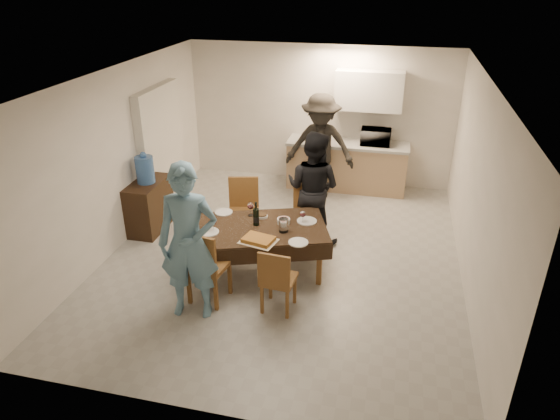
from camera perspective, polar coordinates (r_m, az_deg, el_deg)
The scene contains 33 objects.
floor at distance 7.42m, azimuth 0.50°, elevation -5.11°, with size 5.00×6.00×0.02m, color #A6A6A1.
ceiling at distance 6.47m, azimuth 0.59°, elevation 14.98°, with size 5.00×6.00×0.02m, color white.
wall_back at distance 9.64m, azimuth 4.53°, elevation 10.74°, with size 5.00×0.02×2.60m, color silver.
wall_front at distance 4.32m, azimuth -8.38°, elevation -10.50°, with size 5.00×0.02×2.60m, color silver.
wall_left at distance 7.74m, azimuth -17.91°, elevation 5.61°, with size 0.02×6.00×2.60m, color silver.
wall_right at distance 6.79m, azimuth 21.61°, elevation 2.13°, with size 0.02×6.00×2.60m, color silver.
stub_partition at distance 8.77m, azimuth -13.40°, elevation 6.82°, with size 0.15×1.40×2.10m, color silver.
kitchen_base_cabinet at distance 9.54m, azimuth 7.61°, elevation 4.92°, with size 2.20×0.60×0.86m, color tan.
kitchen_worktop at distance 9.39m, azimuth 7.78°, elevation 7.50°, with size 2.24×0.64×0.05m, color #A0A19C.
upper_cabinet at distance 9.24m, azimuth 10.14°, elevation 13.27°, with size 1.20×0.34×0.70m, color silver.
dining_table at distance 6.71m, azimuth -2.43°, elevation -2.18°, with size 2.04×1.58×0.70m.
chair_near_left at distance 6.17m, azimuth -8.57°, elevation -5.70°, with size 0.53×0.53×0.56m.
chair_near_right at distance 5.99m, azimuth -0.35°, elevation -7.48°, with size 0.43×0.43×0.47m.
chair_far_left at distance 7.42m, azimuth -4.43°, elevation 0.14°, with size 0.55×0.55×0.54m.
chair_far_right at distance 7.23m, azimuth 2.41°, elevation -0.69°, with size 0.52×0.52×0.52m.
console at distance 8.22m, azimuth -14.68°, elevation 0.48°, with size 0.44×0.88×0.81m, color #302110.
water_jug at distance 7.98m, azimuth -15.18°, elevation 4.47°, with size 0.28×0.28×0.42m, color #4578C3.
wine_bottle at distance 6.68m, azimuth -2.76°, elevation -0.43°, with size 0.08×0.08×0.34m, color black, non-canonical shape.
water_pitcher at distance 6.54m, azimuth 0.40°, elevation -1.75°, with size 0.12×0.12×0.19m, color white.
savoury_tart at distance 6.34m, azimuth -2.48°, elevation -3.40°, with size 0.44×0.33×0.06m, color #A87F31.
salad_bowl at distance 6.77m, azimuth 0.41°, elevation -1.26°, with size 0.18×0.18×0.07m, color silver.
mushroom_dish at distance 6.94m, azimuth -2.22°, elevation -0.72°, with size 0.18×0.18×0.03m, color silver.
wine_glass_a at distance 6.60m, azimuth -7.64°, elevation -1.66°, with size 0.09×0.09×0.20m, color white, non-canonical shape.
wine_glass_b at distance 6.76m, azimuth 2.61°, elevation -0.79°, with size 0.08×0.08×0.18m, color white, non-canonical shape.
wine_glass_c at distance 6.96m, azimuth -3.38°, elevation 0.13°, with size 0.09×0.09×0.21m, color white, non-canonical shape.
plate_near_left at distance 6.62m, azimuth -8.15°, elevation -2.50°, with size 0.27×0.27×0.02m, color silver.
plate_near_right at distance 6.32m, azimuth 2.10°, elevation -3.72°, with size 0.25×0.25×0.01m, color silver.
plate_far_left at distance 7.12m, azimuth -6.46°, elevation -0.25°, with size 0.25×0.25×0.01m, color silver.
plate_far_right at distance 6.84m, azimuth 3.09°, elevation -1.27°, with size 0.27×0.27×0.02m, color silver.
microwave at distance 9.31m, azimuth 10.88°, elevation 8.22°, with size 0.53×0.36×0.29m, color silver.
person_near at distance 5.87m, azimuth -10.41°, elevation -3.73°, with size 0.71×0.47×1.94m, color #6290AD.
person_far at distance 7.44m, azimuth 3.78°, elevation 2.50°, with size 0.85×0.66×1.75m, color black.
person_kitchen at distance 8.99m, azimuth 4.61°, elevation 7.24°, with size 1.22×0.70×1.90m, color black.
Camera 1 is at (1.38, -6.19, 3.86)m, focal length 32.00 mm.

